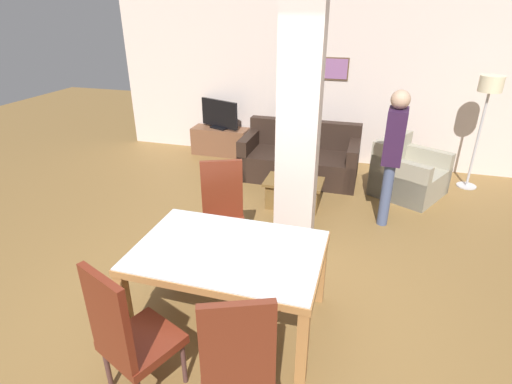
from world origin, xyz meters
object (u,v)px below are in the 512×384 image
dining_chair_far_left (223,212)px  armchair (407,175)px  standing_person (393,150)px  bottle (284,169)px  tv_screen (219,115)px  sofa (300,160)px  tv_stand (220,141)px  floor_lamp (488,95)px  dining_chair_near_right (237,360)px  coffee_table (293,193)px  dining_table (229,263)px  dining_chair_near_left (128,334)px

dining_chair_far_left → armchair: dining_chair_far_left is taller
standing_person → dining_chair_far_left: bearing=133.0°
bottle → tv_screen: tv_screen is taller
sofa → standing_person: standing_person is taller
tv_stand → tv_screen: 0.50m
sofa → floor_lamp: size_ratio=1.09×
dining_chair_near_right → armchair: bearing=50.6°
sofa → armchair: (1.63, -0.19, -0.01)m
coffee_table → floor_lamp: floor_lamp is taller
dining_table → bottle: dining_table is taller
dining_chair_near_right → bottle: (-0.46, 3.37, -0.08)m
dining_chair_far_left → bottle: dining_chair_far_left is taller
dining_chair_far_left → tv_stand: dining_chair_far_left is taller
floor_lamp → bottle: bearing=-153.9°
dining_chair_near_right → coffee_table: size_ratio=1.41×
dining_table → dining_chair_near_right: 0.99m
dining_chair_near_left → tv_stand: (-1.27, 4.99, -0.32)m
dining_chair_near_right → bottle: 3.40m
dining_chair_near_left → bottle: size_ratio=4.01×
standing_person → coffee_table: bearing=90.0°
dining_table → dining_chair_far_left: dining_chair_far_left is taller
dining_chair_near_left → bottle: 3.39m
sofa → tv_screen: bearing=-22.3°
tv_screen → coffee_table: bearing=156.5°
dining_table → tv_stand: 4.42m
dining_chair_near_left → coffee_table: dining_chair_near_left is taller
dining_chair_near_left → bottle: dining_chair_near_left is taller
dining_table → sofa: bearing=90.4°
sofa → tv_stand: sofa is taller
coffee_table → dining_table: bearing=-92.3°
dining_table → bottle: bearing=91.7°
sofa → standing_person: size_ratio=1.08×
coffee_table → floor_lamp: size_ratio=0.47×
armchair → tv_screen: size_ratio=1.53×
dining_chair_far_left → sofa: dining_chair_far_left is taller
dining_table → bottle: 2.46m
sofa → dining_chair_far_left: bearing=81.8°
dining_chair_far_left → bottle: bearing=-124.6°
armchair → standing_person: bearing=10.3°
dining_chair_far_left → coffee_table: dining_chair_far_left is taller
dining_chair_near_left → armchair: size_ratio=0.93×
bottle → coffee_table: bearing=-37.2°
dining_table → armchair: armchair is taller
tv_screen → floor_lamp: size_ratio=0.47×
dining_chair_near_right → coffee_table: (-0.29, 3.24, -0.37)m
dining_chair_near_left → standing_person: standing_person is taller
dining_table → dining_chair_near_right: (0.38, -0.91, -0.02)m
dining_table → dining_chair_near_right: size_ratio=1.40×
tv_screen → standing_person: standing_person is taller
dining_chair_near_right → tv_stand: dining_chair_near_right is taller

